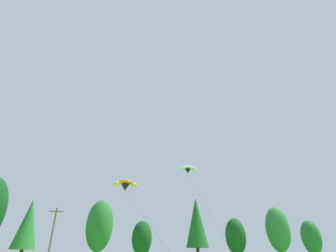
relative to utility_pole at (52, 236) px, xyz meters
name	(u,v)px	position (x,y,z in m)	size (l,w,h in m)	color
treeline_tree_c	(28,224)	(-5.09, 5.12, 2.19)	(4.06, 4.06, 11.18)	#472D19
treeline_tree_d	(100,225)	(7.19, 5.50, 2.23)	(4.94, 4.94, 11.64)	#472D19
treeline_tree_e	(142,238)	(15.84, 9.12, 0.31)	(4.09, 4.09, 8.48)	#472D19
treeline_tree_f	(196,222)	(25.90, 3.82, 3.12)	(4.39, 4.39, 12.67)	#472D19
treeline_tree_g	(236,236)	(35.78, 6.91, 0.82)	(4.32, 4.32, 9.32)	#472D19
treeline_tree_h	(278,229)	(44.37, 3.97, 2.18)	(4.92, 4.92, 11.57)	#472D19
treeline_tree_i	(311,237)	(55.87, 7.90, 0.97)	(4.38, 4.38, 9.56)	#472D19
utility_pole	(52,236)	(0.00, 0.00, 0.00)	(2.20, 0.26, 9.12)	brown
parafoil_kite_high_orange	(125,185)	(10.32, -8.11, 6.83)	(5.68, 15.16, 10.84)	orange
parafoil_kite_mid_white	(188,169)	(18.87, -12.77, 8.48)	(2.66, 13.92, 12.75)	white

